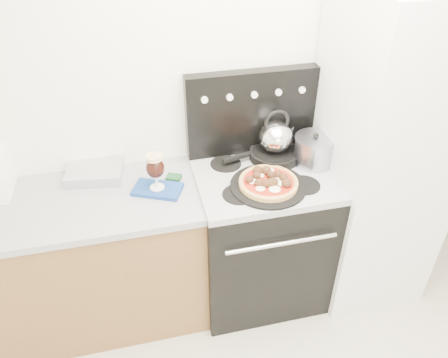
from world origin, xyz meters
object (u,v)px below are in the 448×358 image
object	(u,v)px
stock_pot	(314,151)
stove_body	(259,238)
beer_glass	(156,172)
pizza_pan	(268,186)
oven_mitt	(158,189)
tea_kettle	(276,134)
fridge	(380,157)
pizza	(268,181)
base_cabinet	(76,266)
skillet	(274,155)

from	to	relation	value
stock_pot	stove_body	bearing A→B (deg)	-171.60
beer_glass	pizza_pan	xyz separation A→B (m)	(0.58, -0.13, -0.10)
beer_glass	stock_pot	world-z (taller)	beer_glass
stove_body	pizza_pan	distance (m)	0.50
oven_mitt	tea_kettle	world-z (taller)	tea_kettle
stove_body	oven_mitt	size ratio (longest dim) A/B	3.43
fridge	oven_mitt	size ratio (longest dim) A/B	7.41
fridge	oven_mitt	distance (m)	1.29
pizza_pan	pizza	world-z (taller)	pizza
fridge	tea_kettle	distance (m)	0.63
stock_pot	fridge	bearing A→B (deg)	-10.37
stove_body	pizza	bearing A→B (deg)	-95.04
base_cabinet	stock_pot	world-z (taller)	stock_pot
pizza	pizza_pan	bearing A→B (deg)	0.00
oven_mitt	pizza	xyz separation A→B (m)	(0.58, -0.13, 0.04)
oven_mitt	stock_pot	size ratio (longest dim) A/B	1.16
stock_pot	beer_glass	bearing A→B (deg)	-177.65
fridge	stock_pot	bearing A→B (deg)	169.63
base_cabinet	tea_kettle	world-z (taller)	tea_kettle
base_cabinet	oven_mitt	size ratio (longest dim) A/B	5.66
stove_body	fridge	world-z (taller)	fridge
oven_mitt	pizza_pan	bearing A→B (deg)	-12.22
oven_mitt	tea_kettle	distance (m)	0.74
oven_mitt	base_cabinet	bearing A→B (deg)	178.21
tea_kettle	stock_pot	size ratio (longest dim) A/B	0.99
beer_glass	pizza_pan	bearing A→B (deg)	-12.22
fridge	pizza	size ratio (longest dim) A/B	6.00
stove_body	pizza	size ratio (longest dim) A/B	2.78
pizza_pan	tea_kettle	world-z (taller)	tea_kettle
fridge	pizza	xyz separation A→B (m)	(-0.71, -0.09, 0.01)
beer_glass	tea_kettle	world-z (taller)	tea_kettle
tea_kettle	pizza_pan	bearing A→B (deg)	-120.47
beer_glass	pizza_pan	size ratio (longest dim) A/B	0.51
oven_mitt	skillet	bearing A→B (deg)	10.92
beer_glass	stock_pot	size ratio (longest dim) A/B	0.94
base_cabinet	fridge	distance (m)	1.88
oven_mitt	skillet	size ratio (longest dim) A/B	0.88
tea_kettle	beer_glass	bearing A→B (deg)	-174.39
skillet	beer_glass	bearing A→B (deg)	-169.08
base_cabinet	oven_mitt	distance (m)	0.70
base_cabinet	pizza_pan	bearing A→B (deg)	-7.39
fridge	skillet	world-z (taller)	fridge
base_cabinet	stock_pot	xyz separation A→B (m)	(1.42, 0.02, 0.57)
fridge	pizza	world-z (taller)	fridge
base_cabinet	skillet	world-z (taller)	skillet
base_cabinet	tea_kettle	xyz separation A→B (m)	(1.22, 0.12, 0.65)
pizza	tea_kettle	distance (m)	0.32
oven_mitt	skillet	world-z (taller)	skillet
oven_mitt	pizza_pan	distance (m)	0.59
pizza_pan	tea_kettle	distance (m)	0.33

